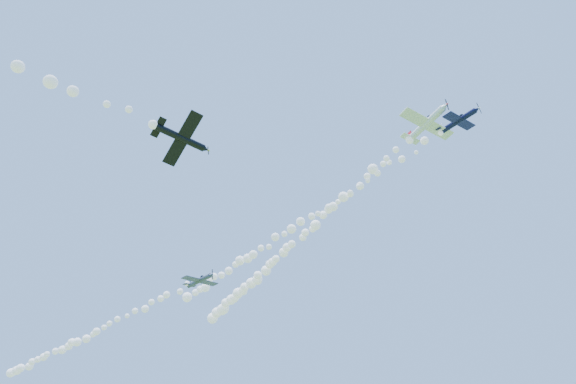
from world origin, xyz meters
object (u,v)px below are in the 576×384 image
Objects in this scene: plane_grey at (200,280)px; plane_white at (427,123)px; plane_navy at (459,121)px; plane_black at (182,138)px.

plane_white is at bearing -2.26° from plane_grey.
plane_navy is 0.88× the size of plane_grey.
plane_black is (-24.45, -25.47, -8.66)m from plane_navy.
plane_white is at bearing -23.71° from plane_black.
plane_black is (-20.75, -23.49, -8.82)m from plane_white.
plane_black is at bearing -109.59° from plane_white.
plane_navy is at bearing -26.08° from plane_black.
plane_navy is (3.69, 1.98, -0.16)m from plane_white.
plane_white reaches higher than plane_black.
plane_black is at bearing -122.11° from plane_navy.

